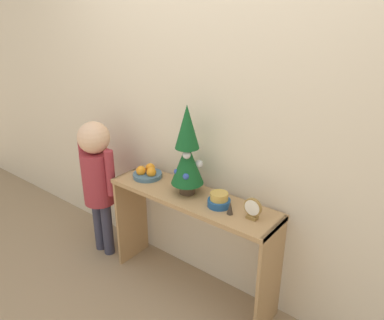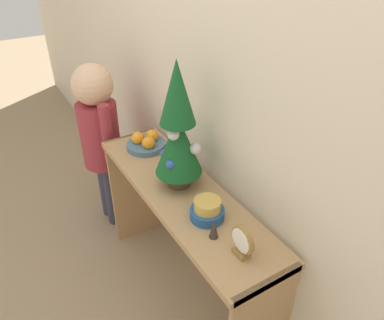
# 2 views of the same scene
# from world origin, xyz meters

# --- Properties ---
(ground_plane) EXTENTS (12.00, 12.00, 0.00)m
(ground_plane) POSITION_xyz_m (0.00, 0.00, 0.00)
(ground_plane) COLOR #997F60
(back_wall) EXTENTS (7.00, 0.05, 2.50)m
(back_wall) POSITION_xyz_m (0.00, 0.37, 1.25)
(back_wall) COLOR beige
(back_wall) RESTS_ON ground_plane
(console_table) EXTENTS (1.18, 0.32, 0.73)m
(console_table) POSITION_xyz_m (0.00, 0.16, 0.56)
(console_table) COLOR tan
(console_table) RESTS_ON ground_plane
(mini_tree) EXTENTS (0.21, 0.21, 0.58)m
(mini_tree) POSITION_xyz_m (-0.04, 0.17, 1.01)
(mini_tree) COLOR #4C3828
(mini_tree) RESTS_ON console_table
(fruit_bowl) EXTENTS (0.20, 0.20, 0.09)m
(fruit_bowl) POSITION_xyz_m (-0.41, 0.19, 0.76)
(fruit_bowl) COLOR #476B84
(fruit_bowl) RESTS_ON console_table
(singing_bowl) EXTENTS (0.14, 0.14, 0.09)m
(singing_bowl) POSITION_xyz_m (0.21, 0.16, 0.77)
(singing_bowl) COLOR #235189
(singing_bowl) RESTS_ON console_table
(desk_clock) EXTENTS (0.11, 0.04, 0.13)m
(desk_clock) POSITION_xyz_m (0.44, 0.15, 0.79)
(desk_clock) COLOR olive
(desk_clock) RESTS_ON console_table
(figurine) EXTENTS (0.04, 0.04, 0.08)m
(figurine) POSITION_xyz_m (0.32, 0.12, 0.77)
(figurine) COLOR #382D23
(figurine) RESTS_ON console_table
(child_figure) EXTENTS (0.37, 0.23, 1.08)m
(child_figure) POSITION_xyz_m (-0.82, 0.06, 0.69)
(child_figure) COLOR #38384C
(child_figure) RESTS_ON ground_plane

